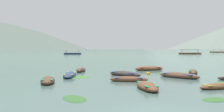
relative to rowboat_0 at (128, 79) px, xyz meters
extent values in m
plane|color=#425B56|center=(0.79, 1489.89, -0.17)|extent=(6000.00, 6000.00, 0.00)
cone|color=#56665B|center=(-658.39, 1512.06, 216.41)|extent=(1527.41, 1527.41, 433.16)
cone|color=#56665B|center=(-55.97, 1974.92, 196.89)|extent=(1729.64, 1729.64, 394.12)
cone|color=slate|center=(597.56, 1896.58, 125.59)|extent=(950.79, 950.79, 251.53)
ellipsoid|color=brown|center=(0.00, 0.00, -0.01)|extent=(3.39, 1.33, 0.55)
cube|color=#28519E|center=(0.00, 0.00, 0.16)|extent=(2.44, 0.95, 0.05)
cube|color=brown|center=(0.00, 0.00, 0.21)|extent=(0.16, 0.64, 0.04)
ellipsoid|color=brown|center=(6.21, -3.50, -0.03)|extent=(3.56, 2.15, 0.47)
cube|color=olive|center=(6.21, -3.50, 0.11)|extent=(2.56, 1.55, 0.05)
cube|color=brown|center=(6.21, -3.50, 0.16)|extent=(0.32, 0.67, 0.04)
ellipsoid|color=#4C3323|center=(7.83, 6.39, 0.00)|extent=(1.92, 3.59, 0.57)
cube|color=#197A56|center=(7.83, 6.39, 0.17)|extent=(1.38, 2.58, 0.05)
cube|color=#4C3323|center=(7.83, 6.39, 0.22)|extent=(0.65, 0.27, 0.04)
ellipsoid|color=navy|center=(-5.73, 3.28, 0.00)|extent=(1.44, 4.19, 0.57)
cube|color=olive|center=(-5.73, 3.28, 0.17)|extent=(1.04, 3.02, 0.05)
cube|color=navy|center=(-5.73, 3.28, 0.22)|extent=(0.83, 0.13, 0.04)
ellipsoid|color=brown|center=(3.42, 10.14, 0.03)|extent=(4.09, 2.29, 0.67)
cube|color=#B22D28|center=(3.42, 10.14, 0.23)|extent=(2.94, 1.65, 0.05)
cube|color=brown|center=(3.42, 10.14, 0.28)|extent=(0.31, 0.88, 0.04)
ellipsoid|color=#4C3323|center=(-5.31, 8.59, 0.00)|extent=(1.18, 3.16, 0.58)
cube|color=#28519E|center=(-5.31, 8.59, 0.18)|extent=(0.85, 2.27, 0.05)
cube|color=#4C3323|center=(-5.31, 8.59, 0.23)|extent=(0.67, 0.12, 0.04)
ellipsoid|color=#2D2826|center=(-0.12, 4.05, 0.01)|extent=(3.78, 3.55, 0.61)
cube|color=#28519E|center=(-0.12, 4.05, 0.20)|extent=(2.72, 2.56, 0.05)
cube|color=#2D2826|center=(-0.12, 4.05, 0.25)|extent=(0.62, 0.69, 0.04)
ellipsoid|color=#4C3323|center=(5.09, 2.46, 0.02)|extent=(3.94, 3.75, 0.64)
cube|color=#28519E|center=(5.09, 2.46, 0.21)|extent=(2.83, 2.70, 0.05)
cube|color=#4C3323|center=(5.09, 2.46, 0.26)|extent=(0.66, 0.72, 0.04)
ellipsoid|color=#4C3323|center=(-6.80, -0.82, 0.02)|extent=(1.87, 3.59, 0.63)
cube|color=#197A56|center=(-6.80, -0.82, 0.21)|extent=(1.34, 2.58, 0.05)
cube|color=#4C3323|center=(-6.80, -0.82, 0.26)|extent=(0.78, 0.25, 0.04)
ellipsoid|color=brown|center=(1.02, -3.70, 0.01)|extent=(1.69, 3.71, 0.60)
cube|color=#197A56|center=(1.02, -3.70, 0.18)|extent=(1.21, 2.67, 0.05)
cube|color=brown|center=(1.02, -3.70, 0.23)|extent=(0.83, 0.19, 0.04)
cube|color=brown|center=(71.90, 139.69, 0.10)|extent=(9.33, 4.82, 0.90)
cylinder|color=#4C4742|center=(75.09, 141.52, 1.22)|extent=(0.10, 0.10, 1.80)
cylinder|color=#4C4742|center=(75.44, 138.69, 1.22)|extent=(0.10, 0.10, 1.80)
cylinder|color=#4C4742|center=(68.36, 140.69, 1.22)|extent=(0.10, 0.10, 1.80)
cylinder|color=#4C4742|center=(68.71, 137.86, 1.22)|extent=(0.10, 0.10, 1.80)
cube|color=beige|center=(71.90, 139.69, 2.12)|extent=(7.83, 4.05, 0.12)
cube|color=brown|center=(37.46, 94.53, 0.10)|extent=(10.82, 5.23, 0.90)
cylinder|color=#4C4742|center=(41.57, 95.39, 1.22)|extent=(0.10, 0.10, 1.80)
cylinder|color=#4C4742|center=(41.15, 92.54, 1.22)|extent=(0.10, 0.10, 1.80)
cylinder|color=#4C4742|center=(33.76, 96.52, 1.22)|extent=(0.10, 0.10, 1.80)
cylinder|color=#4C4742|center=(33.34, 93.68, 1.22)|extent=(0.10, 0.10, 1.80)
cube|color=#334C75|center=(37.46, 94.53, 2.12)|extent=(9.09, 4.40, 0.12)
cube|color=navy|center=(-20.63, 91.00, 0.10)|extent=(8.52, 5.27, 0.90)
cylinder|color=#4C4742|center=(-23.18, 88.99, 1.22)|extent=(0.10, 0.10, 1.80)
cylinder|color=#4C4742|center=(-23.87, 91.08, 1.22)|extent=(0.10, 0.10, 1.80)
cylinder|color=#4C4742|center=(-17.39, 90.91, 1.22)|extent=(0.10, 0.10, 1.80)
cylinder|color=#4C4742|center=(-18.09, 93.00, 1.22)|extent=(0.10, 0.10, 1.80)
cube|color=beige|center=(-20.63, 91.00, 2.12)|extent=(7.16, 4.43, 0.12)
sphere|color=yellow|center=(2.54, 5.39, -0.09)|extent=(0.40, 0.40, 0.40)
cylinder|color=black|center=(2.54, 5.39, 0.25)|extent=(0.06, 0.06, 0.68)
ellipsoid|color=#2D5628|center=(4.26, -7.13, -0.17)|extent=(2.00, 1.79, 0.14)
ellipsoid|color=#2D5628|center=(4.32, 5.88, -0.17)|extent=(2.36, 2.49, 0.14)
ellipsoid|color=#2D5628|center=(-3.59, -6.90, -0.17)|extent=(2.09, 2.56, 0.14)
ellipsoid|color=#38662D|center=(-4.93, 2.83, -0.17)|extent=(3.42, 3.10, 0.14)
camera|label=1|loc=(-1.46, -19.75, 2.68)|focal=36.69mm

